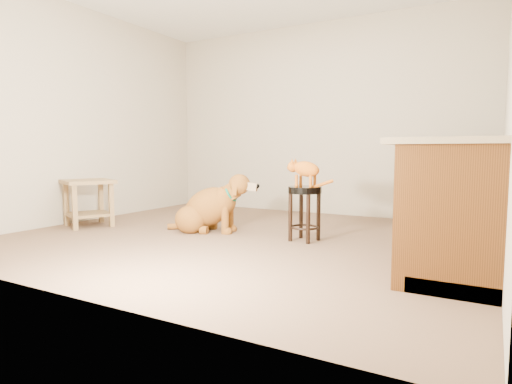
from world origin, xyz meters
The scene contains 8 objects.
floor centered at (0.00, 0.00, 0.00)m, with size 4.50×4.00×0.01m, color brown.
room_shell centered at (0.00, 0.00, 1.68)m, with size 4.54×4.04×2.62m.
cabinet_run centered at (1.94, 0.30, 0.44)m, with size 0.70×2.56×0.94m.
padded_stool centered at (0.61, 0.16, 0.37)m, with size 0.32×0.32×0.52m.
wood_stool centered at (1.54, 1.63, 0.39)m, with size 0.42×0.42×0.75m.
side_table centered at (-1.88, -0.29, 0.35)m, with size 0.68×0.68×0.53m.
golden_retriever centered at (-0.47, 0.10, 0.25)m, with size 1.03×0.59×0.67m.
tabby_kitten centered at (0.60, 0.16, 0.68)m, with size 0.48×0.17×0.29m.
Camera 1 is at (2.18, -3.60, 0.85)m, focal length 30.00 mm.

